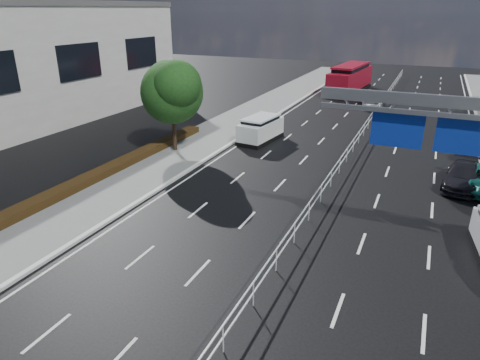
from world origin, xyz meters
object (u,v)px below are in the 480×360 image
at_px(white_minivan, 261,129).
at_px(parked_car_dark, 463,176).
at_px(near_car_dark, 355,72).
at_px(red_bus, 350,78).
at_px(near_car_silver, 372,99).

distance_m(white_minivan, parked_car_dark, 14.85).
height_order(near_car_dark, parked_car_dark, parked_car_dark).
xyz_separation_m(white_minivan, parked_car_dark, (14.31, -3.95, -0.30)).
bearing_deg(white_minivan, near_car_dark, 96.08).
height_order(white_minivan, parked_car_dark, white_minivan).
relative_size(red_bus, parked_car_dark, 2.52).
bearing_deg(red_bus, parked_car_dark, -61.82).
distance_m(white_minivan, red_bus, 24.69).
relative_size(white_minivan, near_car_silver, 0.98).
distance_m(near_car_dark, parked_car_dark, 44.87).
xyz_separation_m(red_bus, parked_car_dark, (11.98, -28.52, -1.11)).
distance_m(near_car_silver, parked_car_dark, 22.28).
bearing_deg(parked_car_dark, red_bus, 120.38).
xyz_separation_m(near_car_silver, parked_car_dark, (8.11, -20.75, -0.16)).
distance_m(near_car_silver, near_car_dark, 22.66).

